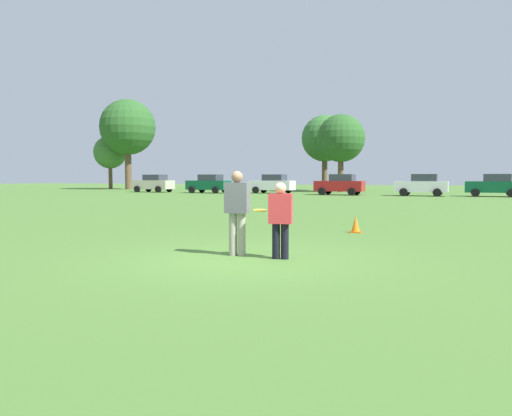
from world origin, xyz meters
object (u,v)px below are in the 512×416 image
(player_thrower, at_px, (237,208))
(player_defender, at_px, (280,216))
(parked_car_mid_left, at_px, (209,184))
(parked_car_mid_right, at_px, (340,184))
(parked_car_center, at_px, (273,184))
(parked_car_near_right, at_px, (422,185))
(frisbee, at_px, (260,210))
(traffic_cone, at_px, (356,224))
(parked_car_far_right, at_px, (494,185))
(parked_car_near_left, at_px, (154,183))

(player_thrower, height_order, player_defender, player_thrower)
(parked_car_mid_left, bearing_deg, parked_car_mid_right, -4.17)
(player_thrower, xyz_separation_m, parked_car_center, (-11.33, 36.75, -0.03))
(player_defender, height_order, parked_car_mid_right, parked_car_mid_right)
(parked_car_mid_left, bearing_deg, parked_car_near_right, -2.69)
(frisbee, bearing_deg, parked_car_center, 107.82)
(frisbee, bearing_deg, player_defender, -18.35)
(player_defender, distance_m, parked_car_mid_left, 40.09)
(traffic_cone, distance_m, parked_car_mid_left, 35.97)
(player_thrower, bearing_deg, frisbee, 9.24)
(frisbee, bearing_deg, parked_car_mid_left, 116.91)
(traffic_cone, bearing_deg, player_defender, -97.17)
(traffic_cone, bearing_deg, parked_car_near_right, 88.31)
(frisbee, height_order, parked_car_far_right, parked_car_far_right)
(parked_car_near_left, bearing_deg, parked_car_mid_left, -5.31)
(player_defender, relative_size, parked_car_mid_left, 0.34)
(parked_car_mid_left, xyz_separation_m, parked_car_near_right, (19.97, -0.94, 0.00))
(player_defender, xyz_separation_m, parked_car_far_right, (6.98, 35.13, 0.10))
(parked_car_center, bearing_deg, parked_car_near_left, -177.19)
(parked_car_near_right, bearing_deg, parked_car_center, 170.98)
(player_thrower, distance_m, parked_car_center, 38.46)
(parked_car_mid_right, bearing_deg, parked_car_far_right, 2.35)
(traffic_cone, relative_size, parked_car_near_right, 0.11)
(player_thrower, bearing_deg, parked_car_center, 107.14)
(parked_car_near_right, distance_m, parked_car_far_right, 5.49)
(parked_car_near_left, bearing_deg, parked_car_mid_right, -4.56)
(player_defender, distance_m, parked_car_center, 38.82)
(player_defender, height_order, frisbee, player_defender)
(player_defender, xyz_separation_m, parked_car_near_left, (-25.10, 36.21, 0.10))
(frisbee, xyz_separation_m, parked_car_near_right, (1.99, 34.49, 0.01))
(player_defender, bearing_deg, parked_car_near_right, 87.50)
(traffic_cone, relative_size, parked_car_center, 0.11)
(player_thrower, xyz_separation_m, traffic_cone, (1.57, 5.03, -0.73))
(parked_car_near_left, bearing_deg, player_thrower, -56.21)
(player_defender, relative_size, parked_car_near_right, 0.34)
(player_defender, distance_m, parked_car_near_right, 34.68)
(frisbee, relative_size, parked_car_near_left, 0.06)
(frisbee, relative_size, parked_car_mid_left, 0.06)
(parked_car_mid_right, bearing_deg, parked_car_mid_left, 175.83)
(parked_car_near_right, bearing_deg, parked_car_near_left, 176.65)
(parked_car_near_left, distance_m, parked_car_mid_right, 19.86)
(parked_car_center, xyz_separation_m, parked_car_near_right, (13.78, -2.19, 0.00))
(player_defender, height_order, parked_car_mid_left, parked_car_mid_left)
(parked_car_mid_right, height_order, parked_car_near_right, same)
(frisbee, relative_size, traffic_cone, 0.57)
(parked_car_near_left, height_order, parked_car_center, same)
(player_thrower, bearing_deg, parked_car_mid_right, 97.23)
(player_thrower, height_order, parked_car_center, parked_car_center)
(parked_car_mid_left, xyz_separation_m, parked_car_center, (6.19, 1.25, 0.00))
(parked_car_mid_left, xyz_separation_m, parked_car_far_right, (25.44, -0.46, 0.00))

